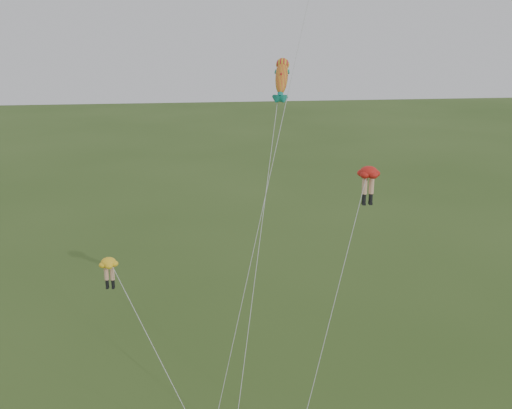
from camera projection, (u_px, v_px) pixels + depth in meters
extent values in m
cylinder|color=silver|center=(268.00, 183.00, 32.29)|extent=(7.00, 8.51, 24.69)
ellipsoid|color=red|center=(369.00, 172.00, 34.02)|extent=(1.46, 1.46, 0.70)
cylinder|color=#EEAF8C|center=(365.00, 185.00, 34.23)|extent=(0.31, 0.31, 1.07)
cylinder|color=black|center=(364.00, 198.00, 34.46)|extent=(0.24, 0.24, 0.53)
cube|color=black|center=(364.00, 204.00, 34.56)|extent=(0.19, 0.32, 0.16)
cylinder|color=#EEAF8C|center=(371.00, 185.00, 34.30)|extent=(0.31, 0.31, 1.07)
cylinder|color=black|center=(371.00, 198.00, 34.53)|extent=(0.24, 0.24, 0.53)
cube|color=black|center=(370.00, 203.00, 34.63)|extent=(0.19, 0.32, 0.16)
cylinder|color=silver|center=(336.00, 297.00, 31.63)|extent=(5.74, 8.09, 12.87)
ellipsoid|color=yellow|center=(108.00, 262.00, 29.52)|extent=(1.13, 1.13, 0.51)
cylinder|color=#EEAF8C|center=(106.00, 273.00, 29.69)|extent=(0.22, 0.22, 0.77)
cylinder|color=black|center=(107.00, 283.00, 29.86)|extent=(0.18, 0.18, 0.39)
cube|color=black|center=(108.00, 287.00, 29.93)|extent=(0.15, 0.24, 0.11)
cylinder|color=#EEAF8C|center=(112.00, 273.00, 29.69)|extent=(0.22, 0.22, 0.77)
cylinder|color=black|center=(113.00, 283.00, 29.86)|extent=(0.18, 0.18, 0.39)
cube|color=black|center=(113.00, 287.00, 29.94)|extent=(0.15, 0.24, 0.11)
cylinder|color=silver|center=(156.00, 353.00, 29.39)|extent=(4.63, 3.61, 9.35)
ellipsoid|color=gold|center=(282.00, 76.00, 36.15)|extent=(1.49, 2.62, 2.70)
sphere|color=gold|center=(282.00, 76.00, 36.15)|extent=(1.19, 1.45, 1.27)
cone|color=#13806E|center=(282.00, 76.00, 36.15)|extent=(0.98, 1.35, 1.18)
cone|color=#13806E|center=(282.00, 76.00, 36.15)|extent=(0.98, 1.35, 1.18)
cone|color=#13806E|center=(282.00, 76.00, 36.15)|extent=(0.56, 0.76, 0.66)
cone|color=#13806E|center=(282.00, 76.00, 36.15)|extent=(0.56, 0.76, 0.66)
cone|color=red|center=(282.00, 76.00, 36.15)|extent=(0.59, 0.76, 0.66)
cylinder|color=silver|center=(260.00, 242.00, 32.84)|extent=(4.38, 11.91, 17.86)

